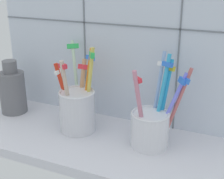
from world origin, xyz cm
name	(u,v)px	position (x,y,z in cm)	size (l,w,h in cm)	color
counter_slab	(108,146)	(0.00, 0.00, 1.00)	(64.00, 22.00, 2.00)	silver
tile_wall_back	(131,31)	(0.00, 12.00, 22.50)	(64.00, 2.20, 45.00)	silver
toothbrush_cup_left	(78,107)	(-8.14, 2.23, 7.18)	(9.62, 11.75, 18.06)	silver
toothbrush_cup_right	(151,125)	(8.26, 2.31, 6.45)	(10.62, 10.60, 17.94)	silver
ceramic_vase	(13,90)	(-26.97, 3.98, 7.48)	(6.15, 6.15, 12.88)	slate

